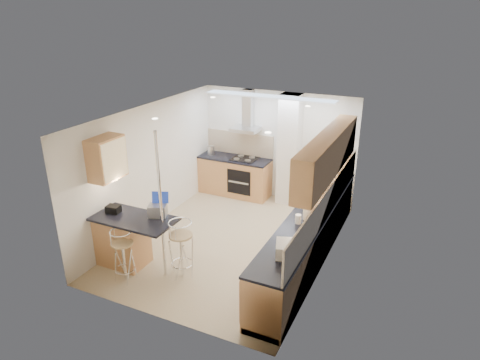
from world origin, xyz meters
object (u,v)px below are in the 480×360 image
at_px(microwave, 316,197).
at_px(bar_stool_end, 181,249).
at_px(laptop, 158,211).
at_px(bar_stool_near, 123,256).
at_px(bread_bin, 286,249).

height_order(microwave, bar_stool_end, microwave).
bearing_deg(microwave, laptop, 103.52).
bearing_deg(bar_stool_end, microwave, -19.02).
relative_size(microwave, laptop, 1.87).
height_order(microwave, bar_stool_near, microwave).
relative_size(laptop, bread_bin, 0.81).
bearing_deg(laptop, microwave, 12.97).
xyz_separation_m(bar_stool_near, bread_bin, (2.61, 0.43, 0.56)).
xyz_separation_m(bar_stool_end, bread_bin, (1.83, -0.09, 0.51)).
relative_size(bar_stool_near, bar_stool_end, 0.91).
height_order(microwave, laptop, microwave).
distance_m(laptop, bread_bin, 2.35).
xyz_separation_m(laptop, bar_stool_end, (0.52, -0.13, -0.54)).
bearing_deg(laptop, bread_bin, -27.71).
bearing_deg(bread_bin, microwave, 74.24).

